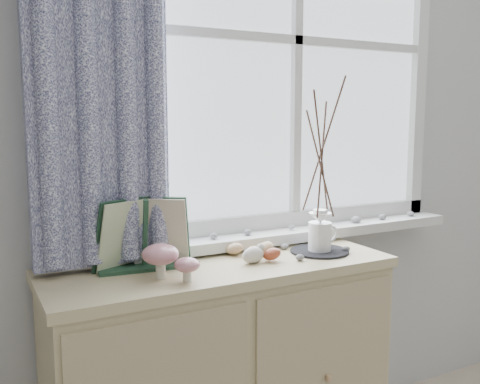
{
  "coord_description": "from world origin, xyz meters",
  "views": [
    {
      "loc": [
        -0.92,
        0.15,
        1.35
      ],
      "look_at": [
        -0.1,
        1.7,
        1.1
      ],
      "focal_mm": 40.0,
      "sensor_mm": 36.0,
      "label": 1
    }
  ],
  "objects_px": {
    "botanical_book": "(147,234)",
    "twig_pitcher": "(322,152)",
    "toadstool_cluster": "(167,258)",
    "sideboard": "(222,380)"
  },
  "relations": [
    {
      "from": "botanical_book",
      "to": "toadstool_cluster",
      "type": "height_order",
      "value": "botanical_book"
    },
    {
      "from": "twig_pitcher",
      "to": "toadstool_cluster",
      "type": "bearing_deg",
      "value": -166.01
    },
    {
      "from": "sideboard",
      "to": "toadstool_cluster",
      "type": "height_order",
      "value": "toadstool_cluster"
    },
    {
      "from": "sideboard",
      "to": "twig_pitcher",
      "type": "bearing_deg",
      "value": -4.52
    },
    {
      "from": "botanical_book",
      "to": "twig_pitcher",
      "type": "xyz_separation_m",
      "value": [
        0.64,
        -0.07,
        0.25
      ]
    },
    {
      "from": "toadstool_cluster",
      "to": "sideboard",
      "type": "bearing_deg",
      "value": 19.68
    },
    {
      "from": "sideboard",
      "to": "twig_pitcher",
      "type": "relative_size",
      "value": 1.86
    },
    {
      "from": "botanical_book",
      "to": "toadstool_cluster",
      "type": "bearing_deg",
      "value": -70.27
    },
    {
      "from": "toadstool_cluster",
      "to": "twig_pitcher",
      "type": "xyz_separation_m",
      "value": [
        0.61,
        0.05,
        0.3
      ]
    },
    {
      "from": "sideboard",
      "to": "toadstool_cluster",
      "type": "bearing_deg",
      "value": -160.32
    }
  ]
}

